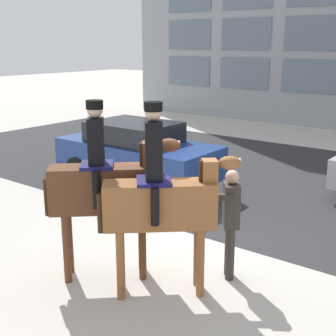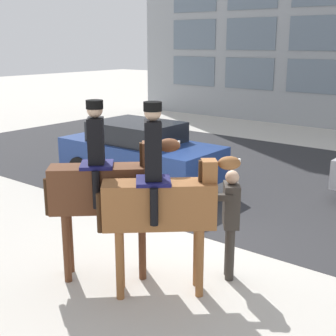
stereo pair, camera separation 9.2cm
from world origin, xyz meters
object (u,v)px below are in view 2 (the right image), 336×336
at_px(mounted_horse_lead, 106,185).
at_px(pedestrian_bystander, 230,216).
at_px(mounted_horse_companion, 161,199).
at_px(street_car_near_lane, 140,153).

relative_size(mounted_horse_lead, pedestrian_bystander, 1.59).
distance_m(mounted_horse_companion, street_car_near_lane, 5.04).
height_order(mounted_horse_lead, mounted_horse_companion, mounted_horse_companion).
xyz_separation_m(mounted_horse_lead, pedestrian_bystander, (1.46, 1.07, -0.45)).
bearing_deg(mounted_horse_companion, pedestrian_bystander, 19.28).
xyz_separation_m(pedestrian_bystander, street_car_near_lane, (-4.08, 2.58, -0.13)).
relative_size(mounted_horse_lead, mounted_horse_companion, 0.99).
relative_size(mounted_horse_companion, pedestrian_bystander, 1.62).
bearing_deg(mounted_horse_lead, pedestrian_bystander, -6.56).
bearing_deg(mounted_horse_lead, street_car_near_lane, 83.00).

